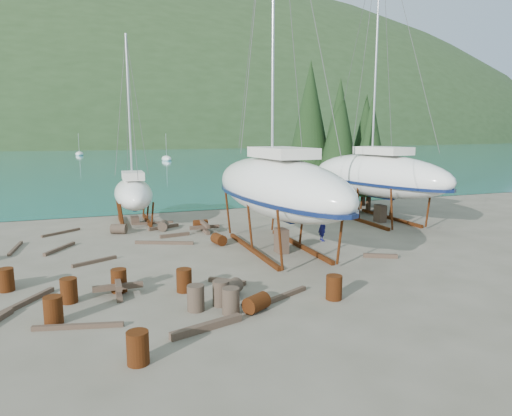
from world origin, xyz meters
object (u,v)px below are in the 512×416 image
object	(u,v)px
large_sailboat_near	(277,186)
large_sailboat_far	(377,175)
small_sailboat_shore	(133,193)
worker	(322,226)

from	to	relation	value
large_sailboat_near	large_sailboat_far	size ratio (longest dim) A/B	1.06
small_sailboat_shore	large_sailboat_near	bearing A→B (deg)	-56.50
large_sailboat_near	small_sailboat_shore	distance (m)	11.62
large_sailboat_near	large_sailboat_far	distance (m)	10.62
small_sailboat_shore	large_sailboat_far	bearing A→B (deg)	-15.83
small_sailboat_shore	worker	world-z (taller)	small_sailboat_shore
small_sailboat_shore	worker	size ratio (longest dim) A/B	7.12
large_sailboat_near	small_sailboat_shore	bearing A→B (deg)	118.97
large_sailboat_near	worker	xyz separation A→B (m)	(3.12, 0.93, -2.41)
large_sailboat_near	worker	size ratio (longest dim) A/B	11.90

